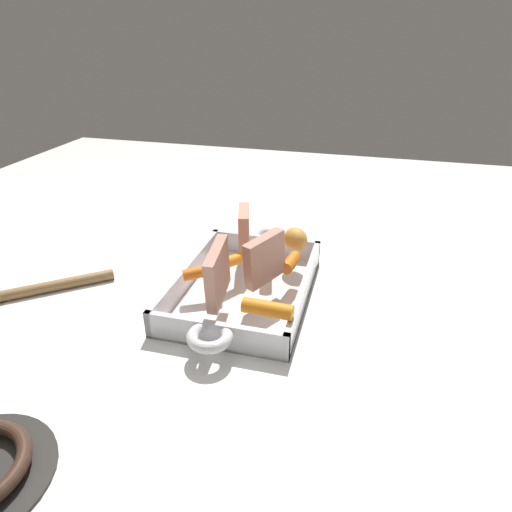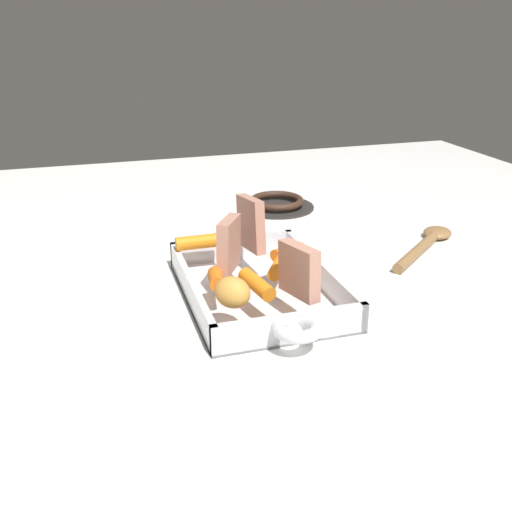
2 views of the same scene
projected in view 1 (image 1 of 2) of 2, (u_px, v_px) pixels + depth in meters
name	position (u px, v px, depth m)	size (l,w,h in m)	color
ground_plane	(244.00, 295.00, 0.72)	(1.78, 1.78, 0.00)	white
roasting_dish	(244.00, 287.00, 0.71)	(0.37, 0.20, 0.04)	silver
roast_slice_thin	(265.00, 259.00, 0.66)	(0.02, 0.07, 0.07)	tan
roast_slice_thick	(244.00, 228.00, 0.77)	(0.02, 0.07, 0.07)	tan
roast_slice_outer	(217.00, 274.00, 0.62)	(0.01, 0.08, 0.08)	tan
baby_carrot_northwest	(203.00, 271.00, 0.68)	(0.02, 0.02, 0.06)	orange
baby_carrot_northeast	(268.00, 309.00, 0.59)	(0.02, 0.02, 0.07)	orange
baby_carrot_southeast	(268.00, 250.00, 0.75)	(0.02, 0.02, 0.06)	orange
baby_carrot_short	(228.00, 262.00, 0.71)	(0.02, 0.02, 0.07)	orange
baby_carrot_center_right	(291.00, 262.00, 0.71)	(0.02, 0.02, 0.04)	orange
potato_golden_large	(296.00, 239.00, 0.76)	(0.05, 0.04, 0.04)	gold
serving_spoon	(23.00, 292.00, 0.71)	(0.17, 0.19, 0.02)	olive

